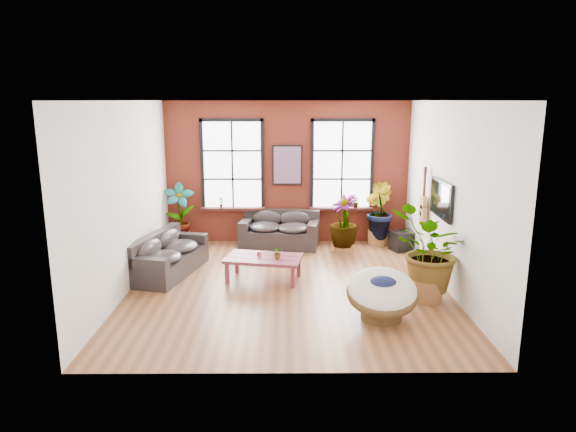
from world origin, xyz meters
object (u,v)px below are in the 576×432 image
(sofa_back, at_px, (280,230))
(papasan_chair, at_px, (382,293))
(coffee_table, at_px, (264,260))
(sofa_left, at_px, (167,256))

(sofa_back, bearing_deg, papasan_chair, -59.27)
(sofa_back, relative_size, coffee_table, 1.24)
(papasan_chair, bearing_deg, sofa_left, 154.61)
(sofa_back, height_order, coffee_table, sofa_back)
(sofa_back, distance_m, sofa_left, 3.10)
(coffee_table, bearing_deg, sofa_left, -179.69)
(coffee_table, height_order, papasan_chair, papasan_chair)
(sofa_left, xyz_separation_m, papasan_chair, (4.01, -2.30, 0.07))
(sofa_back, distance_m, papasan_chair, 4.67)
(sofa_left, distance_m, coffee_table, 2.05)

